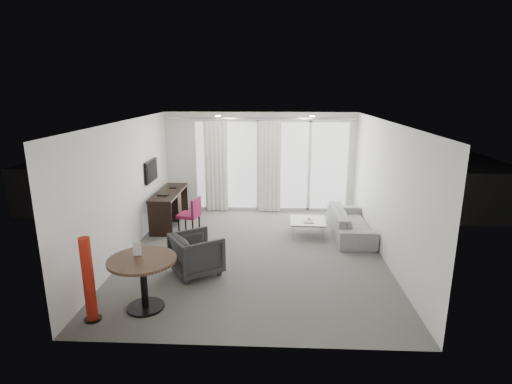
{
  "coord_description": "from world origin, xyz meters",
  "views": [
    {
      "loc": [
        0.37,
        -7.42,
        3.21
      ],
      "look_at": [
        0.0,
        0.6,
        1.1
      ],
      "focal_mm": 28.0,
      "sensor_mm": 36.0,
      "label": 1
    }
  ],
  "objects_px": {
    "red_lamp": "(89,280)",
    "rattan_chair_b": "(317,180)",
    "sofa": "(351,223)",
    "tub_armchair": "(197,254)",
    "coffee_table": "(308,228)",
    "rattan_chair_a": "(303,185)",
    "round_table": "(144,284)",
    "desk": "(170,208)",
    "desk_chair": "(189,216)"
  },
  "relations": [
    {
      "from": "coffee_table",
      "to": "rattan_chair_b",
      "type": "relative_size",
      "value": 1.01
    },
    {
      "from": "sofa",
      "to": "desk_chair",
      "type": "bearing_deg",
      "value": 90.9
    },
    {
      "from": "round_table",
      "to": "sofa",
      "type": "height_order",
      "value": "round_table"
    },
    {
      "from": "desk_chair",
      "to": "desk",
      "type": "bearing_deg",
      "value": 148.94
    },
    {
      "from": "rattan_chair_a",
      "to": "rattan_chair_b",
      "type": "xyz_separation_m",
      "value": [
        0.5,
        1.02,
        -0.08
      ]
    },
    {
      "from": "sofa",
      "to": "rattan_chair_b",
      "type": "height_order",
      "value": "rattan_chair_b"
    },
    {
      "from": "desk_chair",
      "to": "rattan_chair_a",
      "type": "bearing_deg",
      "value": 59.63
    },
    {
      "from": "desk",
      "to": "rattan_chair_a",
      "type": "xyz_separation_m",
      "value": [
        3.33,
        2.25,
        0.05
      ]
    },
    {
      "from": "coffee_table",
      "to": "red_lamp",
      "type": "bearing_deg",
      "value": -133.15
    },
    {
      "from": "round_table",
      "to": "red_lamp",
      "type": "height_order",
      "value": "red_lamp"
    },
    {
      "from": "coffee_table",
      "to": "tub_armchair",
      "type": "bearing_deg",
      "value": -136.7
    },
    {
      "from": "tub_armchair",
      "to": "rattan_chair_b",
      "type": "bearing_deg",
      "value": -59.04
    },
    {
      "from": "round_table",
      "to": "desk",
      "type": "bearing_deg",
      "value": 98.84
    },
    {
      "from": "round_table",
      "to": "rattan_chair_a",
      "type": "distance_m",
      "value": 6.61
    },
    {
      "from": "desk",
      "to": "coffee_table",
      "type": "bearing_deg",
      "value": -9.78
    },
    {
      "from": "sofa",
      "to": "rattan_chair_b",
      "type": "distance_m",
      "value": 3.81
    },
    {
      "from": "desk_chair",
      "to": "sofa",
      "type": "bearing_deg",
      "value": 14.66
    },
    {
      "from": "desk_chair",
      "to": "coffee_table",
      "type": "distance_m",
      "value": 2.68
    },
    {
      "from": "tub_armchair",
      "to": "rattan_chair_b",
      "type": "xyz_separation_m",
      "value": [
        2.7,
        5.83,
        0.01
      ]
    },
    {
      "from": "coffee_table",
      "to": "sofa",
      "type": "xyz_separation_m",
      "value": [
        0.95,
        0.04,
        0.12
      ]
    },
    {
      "from": "red_lamp",
      "to": "tub_armchair",
      "type": "xyz_separation_m",
      "value": [
        1.21,
        1.55,
        -0.26
      ]
    },
    {
      "from": "desk",
      "to": "round_table",
      "type": "distance_m",
      "value": 3.81
    },
    {
      "from": "red_lamp",
      "to": "sofa",
      "type": "distance_m",
      "value": 5.59
    },
    {
      "from": "desk",
      "to": "rattan_chair_a",
      "type": "relative_size",
      "value": 1.92
    },
    {
      "from": "desk",
      "to": "sofa",
      "type": "xyz_separation_m",
      "value": [
        4.21,
        -0.53,
        -0.12
      ]
    },
    {
      "from": "desk",
      "to": "sofa",
      "type": "distance_m",
      "value": 4.25
    },
    {
      "from": "desk",
      "to": "coffee_table",
      "type": "relative_size",
      "value": 2.29
    },
    {
      "from": "desk",
      "to": "tub_armchair",
      "type": "bearing_deg",
      "value": -65.97
    },
    {
      "from": "desk",
      "to": "tub_armchair",
      "type": "height_order",
      "value": "desk"
    },
    {
      "from": "round_table",
      "to": "desk_chair",
      "type": "bearing_deg",
      "value": 89.98
    },
    {
      "from": "desk_chair",
      "to": "round_table",
      "type": "bearing_deg",
      "value": -76.26
    },
    {
      "from": "desk_chair",
      "to": "tub_armchair",
      "type": "distance_m",
      "value": 2.05
    },
    {
      "from": "desk",
      "to": "round_table",
      "type": "xyz_separation_m",
      "value": [
        0.59,
        -3.76,
        -0.01
      ]
    },
    {
      "from": "tub_armchair",
      "to": "rattan_chair_b",
      "type": "distance_m",
      "value": 6.42
    },
    {
      "from": "tub_armchair",
      "to": "sofa",
      "type": "relative_size",
      "value": 0.4
    },
    {
      "from": "round_table",
      "to": "tub_armchair",
      "type": "bearing_deg",
      "value": 65.27
    },
    {
      "from": "coffee_table",
      "to": "rattan_chair_a",
      "type": "bearing_deg",
      "value": 88.46
    },
    {
      "from": "sofa",
      "to": "desk",
      "type": "bearing_deg",
      "value": 82.88
    },
    {
      "from": "red_lamp",
      "to": "rattan_chair_a",
      "type": "bearing_deg",
      "value": 61.86
    },
    {
      "from": "red_lamp",
      "to": "rattan_chair_a",
      "type": "height_order",
      "value": "red_lamp"
    },
    {
      "from": "desk",
      "to": "red_lamp",
      "type": "xyz_separation_m",
      "value": [
        -0.07,
        -4.11,
        0.21
      ]
    },
    {
      "from": "round_table",
      "to": "rattan_chair_a",
      "type": "bearing_deg",
      "value": 65.43
    },
    {
      "from": "red_lamp",
      "to": "sofa",
      "type": "bearing_deg",
      "value": 39.94
    },
    {
      "from": "coffee_table",
      "to": "rattan_chair_a",
      "type": "height_order",
      "value": "rattan_chair_a"
    },
    {
      "from": "coffee_table",
      "to": "rattan_chair_b",
      "type": "distance_m",
      "value": 3.88
    },
    {
      "from": "rattan_chair_a",
      "to": "rattan_chair_b",
      "type": "relative_size",
      "value": 1.21
    },
    {
      "from": "desk_chair",
      "to": "round_table",
      "type": "distance_m",
      "value": 3.18
    },
    {
      "from": "red_lamp",
      "to": "rattan_chair_b",
      "type": "height_order",
      "value": "red_lamp"
    },
    {
      "from": "desk_chair",
      "to": "coffee_table",
      "type": "relative_size",
      "value": 1.09
    },
    {
      "from": "sofa",
      "to": "tub_armchair",
      "type": "bearing_deg",
      "value": 123.49
    }
  ]
}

